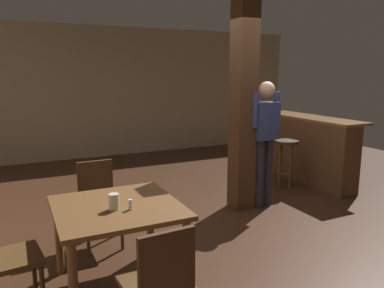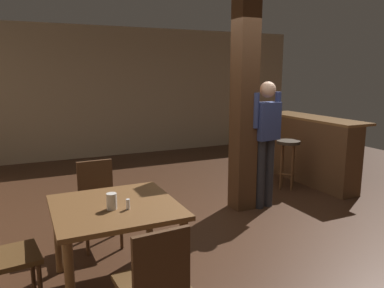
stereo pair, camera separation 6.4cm
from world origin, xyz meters
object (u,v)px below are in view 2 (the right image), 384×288
object	(u,v)px
chair_south	(155,282)
standing_person	(266,136)
chair_north	(98,198)
bar_stool_near	(288,153)
salt_shaker	(128,204)
napkin_cup	(112,201)
dining_table	(116,217)
bar_counter	(307,149)

from	to	relation	value
chair_south	standing_person	bearing A→B (deg)	40.88
chair_south	chair_north	world-z (taller)	same
chair_south	bar_stool_near	bearing A→B (deg)	38.91
salt_shaker	standing_person	distance (m)	2.55
chair_north	salt_shaker	xyz separation A→B (m)	(0.05, -1.04, 0.27)
chair_south	napkin_cup	world-z (taller)	chair_south
salt_shaker	bar_stool_near	bearing A→B (deg)	29.69
dining_table	salt_shaker	size ratio (longest dim) A/B	11.83
standing_person	bar_stool_near	size ratio (longest dim) A/B	2.19
chair_north	napkin_cup	size ratio (longest dim) A/B	6.65
chair_north	standing_person	bearing A→B (deg)	4.21
chair_south	chair_north	bearing A→B (deg)	90.60
chair_north	standing_person	distance (m)	2.34
napkin_cup	salt_shaker	bearing A→B (deg)	-26.59
bar_counter	bar_stool_near	world-z (taller)	bar_counter
dining_table	standing_person	size ratio (longest dim) A/B	0.60
dining_table	napkin_cup	xyz separation A→B (m)	(-0.05, -0.09, 0.18)
dining_table	napkin_cup	size ratio (longest dim) A/B	7.65
napkin_cup	standing_person	xyz separation A→B (m)	(2.35, 1.15, 0.20)
dining_table	salt_shaker	distance (m)	0.23
bar_counter	bar_stool_near	distance (m)	0.63
chair_north	bar_stool_near	distance (m)	3.17
chair_south	salt_shaker	xyz separation A→B (m)	(0.03, 0.75, 0.27)
salt_shaker	bar_stool_near	world-z (taller)	salt_shaker
chair_south	bar_counter	bearing A→B (deg)	36.51
dining_table	salt_shaker	bearing A→B (deg)	-63.52
dining_table	chair_south	xyz separation A→B (m)	(0.04, -0.90, -0.12)
dining_table	chair_north	xyz separation A→B (m)	(0.02, 0.90, -0.12)
chair_south	standing_person	size ratio (longest dim) A/B	0.52
chair_south	standing_person	distance (m)	3.04
standing_person	bar_counter	xyz separation A→B (m)	(1.40, 0.75, -0.44)
bar_stool_near	salt_shaker	bearing A→B (deg)	-150.31
dining_table	bar_counter	size ratio (longest dim) A/B	0.51
standing_person	bar_stool_near	bearing A→B (deg)	32.76
napkin_cup	chair_south	bearing A→B (deg)	-83.96
chair_south	bar_counter	distance (m)	4.55
napkin_cup	bar_counter	world-z (taller)	bar_counter
chair_north	bar_stool_near	world-z (taller)	chair_north
salt_shaker	bar_stool_near	xyz separation A→B (m)	(3.04, 1.73, -0.19)
dining_table	chair_north	world-z (taller)	chair_north
chair_north	bar_stool_near	xyz separation A→B (m)	(3.09, 0.69, 0.09)
standing_person	bar_counter	world-z (taller)	standing_person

